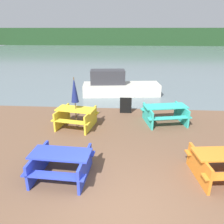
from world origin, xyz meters
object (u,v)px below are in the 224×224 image
picnic_table_yellow (76,116)px  picnic_table_teal (165,112)px  picnic_table_orange (223,163)px  boat (118,86)px  umbrella_navy (74,90)px  signboard (126,105)px  picnic_table_blue (61,162)px

picnic_table_yellow → picnic_table_teal: size_ratio=0.87×
picnic_table_orange → boat: size_ratio=0.37×
picnic_table_orange → umbrella_navy: 5.59m
umbrella_navy → picnic_table_orange: bearing=-32.7°
picnic_table_orange → picnic_table_yellow: bearing=147.3°
picnic_table_orange → boat: bearing=112.1°
boat → picnic_table_orange: bearing=-74.2°
boat → signboard: 3.08m
picnic_table_blue → picnic_table_teal: 5.11m
picnic_table_yellow → umbrella_navy: umbrella_navy is taller
picnic_table_blue → boat: 8.04m
picnic_table_yellow → picnic_table_orange: bearing=-32.7°
picnic_table_blue → umbrella_navy: size_ratio=0.80×
picnic_table_yellow → signboard: picnic_table_yellow is taller
picnic_table_teal → signboard: 1.97m
picnic_table_blue → umbrella_navy: 3.41m
picnic_table_teal → boat: bearing=118.1°
picnic_table_orange → umbrella_navy: bearing=147.3°
umbrella_navy → boat: umbrella_navy is taller
picnic_table_yellow → umbrella_navy: 1.08m
picnic_table_teal → boat: size_ratio=0.43×
signboard → umbrella_navy: bearing=-139.3°
boat → umbrella_navy: bearing=-113.6°
picnic_table_teal → umbrella_navy: bearing=-169.7°
boat → signboard: boat is taller
umbrella_navy → signboard: (1.99, 1.71, -1.17)m
picnic_table_orange → picnic_table_teal: bearing=104.7°
picnic_table_blue → signboard: size_ratio=2.20×
picnic_table_blue → picnic_table_teal: picnic_table_teal is taller
picnic_table_orange → picnic_table_yellow: size_ratio=0.99×
umbrella_navy → signboard: bearing=40.7°
picnic_table_orange → umbrella_navy: umbrella_navy is taller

